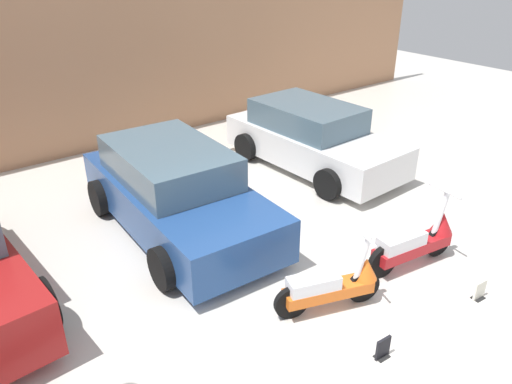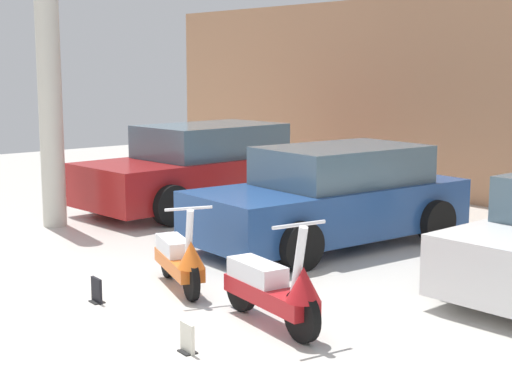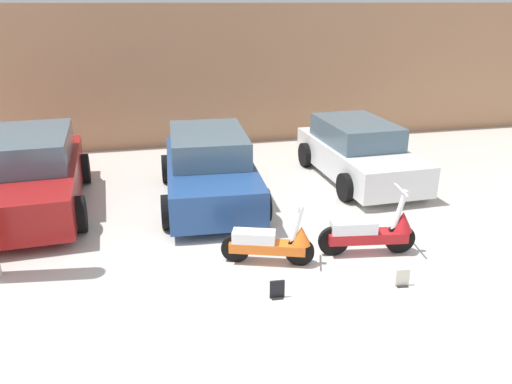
{
  "view_description": "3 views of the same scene",
  "coord_description": "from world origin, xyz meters",
  "px_view_note": "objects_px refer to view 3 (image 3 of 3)",
  "views": [
    {
      "loc": [
        -3.9,
        -2.23,
        4.07
      ],
      "look_at": [
        -0.11,
        2.63,
        0.98
      ],
      "focal_mm": 35.0,
      "sensor_mm": 36.0,
      "label": 1
    },
    {
      "loc": [
        6.71,
        -3.6,
        2.43
      ],
      "look_at": [
        -0.05,
        2.06,
        0.98
      ],
      "focal_mm": 55.0,
      "sensor_mm": 36.0,
      "label": 2
    },
    {
      "loc": [
        -1.86,
        -5.36,
        3.7
      ],
      "look_at": [
        -0.14,
        2.1,
        0.76
      ],
      "focal_mm": 35.0,
      "sensor_mm": 36.0,
      "label": 3
    }
  ],
  "objects_px": {
    "scooter_front_left": "(272,242)",
    "placard_near_left_scooter": "(277,290)",
    "car_rear_right": "(358,152)",
    "car_rear_center": "(209,168)",
    "car_rear_left": "(29,174)",
    "scooter_front_right": "(372,231)",
    "placard_near_right_scooter": "(402,279)"
  },
  "relations": [
    {
      "from": "placard_near_right_scooter",
      "to": "placard_near_left_scooter",
      "type": "bearing_deg",
      "value": 176.72
    },
    {
      "from": "car_rear_left",
      "to": "placard_near_right_scooter",
      "type": "relative_size",
      "value": 16.32
    },
    {
      "from": "car_rear_center",
      "to": "car_rear_right",
      "type": "bearing_deg",
      "value": 101.5
    },
    {
      "from": "placard_near_left_scooter",
      "to": "car_rear_right",
      "type": "bearing_deg",
      "value": 55.0
    },
    {
      "from": "placard_near_left_scooter",
      "to": "placard_near_right_scooter",
      "type": "bearing_deg",
      "value": -3.28
    },
    {
      "from": "scooter_front_right",
      "to": "car_rear_right",
      "type": "xyz_separation_m",
      "value": [
        1.25,
        3.4,
        0.23
      ]
    },
    {
      "from": "car_rear_left",
      "to": "scooter_front_left",
      "type": "bearing_deg",
      "value": 47.92
    },
    {
      "from": "scooter_front_right",
      "to": "car_rear_left",
      "type": "distance_m",
      "value": 6.32
    },
    {
      "from": "scooter_front_right",
      "to": "car_rear_center",
      "type": "bearing_deg",
      "value": 134.19
    },
    {
      "from": "car_rear_right",
      "to": "placard_near_right_scooter",
      "type": "bearing_deg",
      "value": -17.47
    },
    {
      "from": "scooter_front_right",
      "to": "placard_near_left_scooter",
      "type": "distance_m",
      "value": 1.98
    },
    {
      "from": "car_rear_left",
      "to": "scooter_front_right",
      "type": "bearing_deg",
      "value": 56.71
    },
    {
      "from": "scooter_front_right",
      "to": "car_rear_right",
      "type": "distance_m",
      "value": 3.63
    },
    {
      "from": "scooter_front_right",
      "to": "placard_near_right_scooter",
      "type": "height_order",
      "value": "scooter_front_right"
    },
    {
      "from": "scooter_front_right",
      "to": "car_rear_center",
      "type": "xyz_separation_m",
      "value": [
        -2.1,
        2.9,
        0.26
      ]
    },
    {
      "from": "scooter_front_left",
      "to": "placard_near_left_scooter",
      "type": "bearing_deg",
      "value": -80.95
    },
    {
      "from": "scooter_front_left",
      "to": "scooter_front_right",
      "type": "distance_m",
      "value": 1.59
    },
    {
      "from": "car_rear_left",
      "to": "placard_near_right_scooter",
      "type": "bearing_deg",
      "value": 49.64
    },
    {
      "from": "scooter_front_left",
      "to": "scooter_front_right",
      "type": "bearing_deg",
      "value": 17.6
    },
    {
      "from": "scooter_front_left",
      "to": "car_rear_left",
      "type": "distance_m",
      "value": 4.99
    },
    {
      "from": "car_rear_center",
      "to": "placard_near_left_scooter",
      "type": "relative_size",
      "value": 15.35
    },
    {
      "from": "car_rear_right",
      "to": "placard_near_left_scooter",
      "type": "bearing_deg",
      "value": -36.77
    },
    {
      "from": "car_rear_center",
      "to": "car_rear_left",
      "type": "bearing_deg",
      "value": -91.33
    },
    {
      "from": "car_rear_left",
      "to": "placard_near_left_scooter",
      "type": "bearing_deg",
      "value": 39.29
    },
    {
      "from": "scooter_front_right",
      "to": "placard_near_left_scooter",
      "type": "xyz_separation_m",
      "value": [
        -1.75,
        -0.89,
        -0.26
      ]
    },
    {
      "from": "scooter_front_left",
      "to": "car_rear_right",
      "type": "relative_size",
      "value": 0.36
    },
    {
      "from": "car_rear_center",
      "to": "scooter_front_right",
      "type": "bearing_deg",
      "value": 39.08
    },
    {
      "from": "car_rear_right",
      "to": "placard_near_left_scooter",
      "type": "distance_m",
      "value": 5.25
    },
    {
      "from": "car_rear_right",
      "to": "placard_near_right_scooter",
      "type": "xyz_separation_m",
      "value": [
        -1.23,
        -4.38,
        -0.49
      ]
    },
    {
      "from": "car_rear_right",
      "to": "placard_near_left_scooter",
      "type": "xyz_separation_m",
      "value": [
        -3.0,
        -4.28,
        -0.49
      ]
    },
    {
      "from": "scooter_front_right",
      "to": "car_rear_left",
      "type": "height_order",
      "value": "car_rear_left"
    },
    {
      "from": "scooter_front_left",
      "to": "scooter_front_right",
      "type": "xyz_separation_m",
      "value": [
        1.59,
        -0.04,
        0.03
      ]
    }
  ]
}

